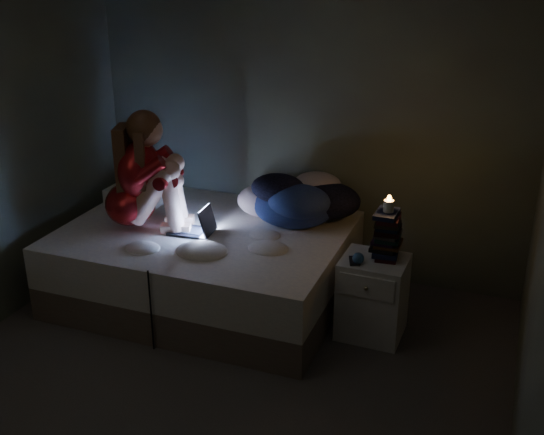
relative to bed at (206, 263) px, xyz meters
The scene contains 12 objects.
floor 1.26m from the bed, 63.91° to the right, with size 3.60×3.80×0.02m, color #413B39.
wall_back 1.40m from the bed, 56.38° to the left, with size 3.60×0.02×2.60m, color #41423D.
bed is the anchor object (origin of this frame).
pillow 0.92m from the bed, 158.34° to the left, with size 0.45×0.32×0.13m, color white.
woman 0.94m from the bed, 162.89° to the right, with size 0.57×0.37×0.92m, color #720501, non-canonical shape.
laptop 0.42m from the bed, 122.44° to the right, with size 0.32×0.23×0.23m, color black, non-canonical shape.
clothes_pile 0.86m from the bed, 33.13° to the left, with size 0.69×0.55×0.41m, color navy, non-canonical shape.
nightstand 1.34m from the bed, ahead, with size 0.44×0.39×0.59m, color silver.
book_stack 1.48m from the bed, ahead, with size 0.19×0.25×0.38m, color black, non-canonical shape.
candle 1.57m from the bed, ahead, with size 0.07×0.07×0.08m, color beige.
phone 1.27m from the bed, ahead, with size 0.07×0.14×0.01m, color black.
blue_orb 1.31m from the bed, ahead, with size 0.08×0.08×0.08m, color #2D5381.
Camera 1 is at (1.60, -3.07, 2.58)m, focal length 43.83 mm.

